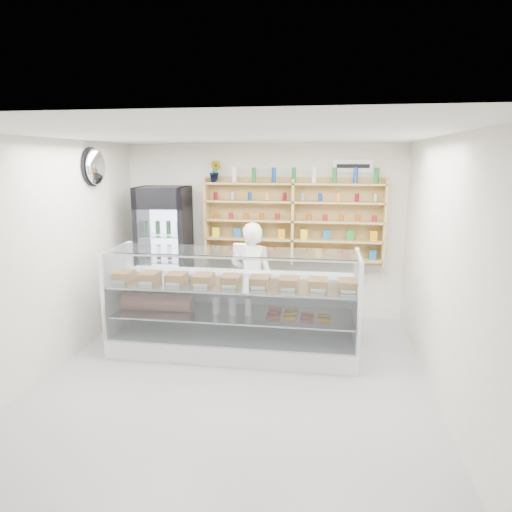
# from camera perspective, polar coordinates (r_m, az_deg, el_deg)

# --- Properties ---
(room) EXTENTS (5.00, 5.00, 5.00)m
(room) POSITION_cam_1_polar(r_m,az_deg,el_deg) (5.06, -3.03, -1.16)
(room) COLOR #9F9FA3
(room) RESTS_ON ground
(display_counter) EXTENTS (3.24, 0.97, 1.41)m
(display_counter) POSITION_cam_1_polar(r_m,az_deg,el_deg) (6.15, -2.81, -8.67)
(display_counter) COLOR white
(display_counter) RESTS_ON floor
(shop_worker) EXTENTS (0.63, 0.43, 1.68)m
(shop_worker) POSITION_cam_1_polar(r_m,az_deg,el_deg) (6.63, -0.49, -2.94)
(shop_worker) COLOR white
(shop_worker) RESTS_ON floor
(drinks_cooler) EXTENTS (0.83, 0.81, 2.14)m
(drinks_cooler) POSITION_cam_1_polar(r_m,az_deg,el_deg) (7.42, -11.29, 0.27)
(drinks_cooler) COLOR black
(drinks_cooler) RESTS_ON floor
(wall_shelving) EXTENTS (2.84, 0.28, 1.33)m
(wall_shelving) POSITION_cam_1_polar(r_m,az_deg,el_deg) (7.24, 4.65, 4.36)
(wall_shelving) COLOR tan
(wall_shelving) RESTS_ON back_wall
(potted_plant) EXTENTS (0.22, 0.20, 0.34)m
(potted_plant) POSITION_cam_1_polar(r_m,az_deg,el_deg) (7.38, -5.14, 10.50)
(potted_plant) COLOR #1E6626
(potted_plant) RESTS_ON wall_shelving
(security_mirror) EXTENTS (0.15, 0.50, 0.50)m
(security_mirror) POSITION_cam_1_polar(r_m,az_deg,el_deg) (6.81, -19.42, 10.48)
(security_mirror) COLOR silver
(security_mirror) RESTS_ON left_wall
(wall_sign) EXTENTS (0.62, 0.03, 0.20)m
(wall_sign) POSITION_cam_1_polar(r_m,az_deg,el_deg) (7.30, 12.03, 10.94)
(wall_sign) COLOR white
(wall_sign) RESTS_ON back_wall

